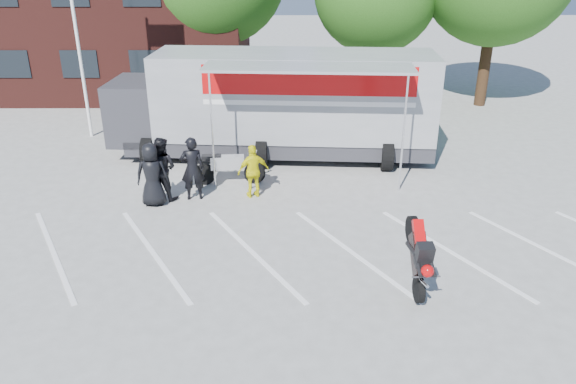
{
  "coord_description": "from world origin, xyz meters",
  "views": [
    {
      "loc": [
        1.0,
        -10.81,
        6.83
      ],
      "look_at": [
        1.07,
        1.66,
        1.3
      ],
      "focal_mm": 35.0,
      "sensor_mm": 36.0,
      "label": 1
    }
  ],
  "objects_px": {
    "parked_motorcycle": "(230,183)",
    "spectator_leather_b": "(192,168)",
    "transporter_truck": "(280,156)",
    "spectator_leather_c": "(162,168)",
    "spectator_hivis": "(253,171)",
    "stunt_bike_rider": "(410,287)",
    "spectator_leather_a": "(152,175)"
  },
  "relations": [
    {
      "from": "parked_motorcycle",
      "to": "spectator_leather_c",
      "type": "height_order",
      "value": "spectator_leather_c"
    },
    {
      "from": "spectator_leather_c",
      "to": "transporter_truck",
      "type": "bearing_deg",
      "value": -114.74
    },
    {
      "from": "spectator_leather_b",
      "to": "spectator_leather_c",
      "type": "relative_size",
      "value": 1.01
    },
    {
      "from": "spectator_leather_a",
      "to": "spectator_hivis",
      "type": "bearing_deg",
      "value": -175.94
    },
    {
      "from": "transporter_truck",
      "to": "spectator_hivis",
      "type": "bearing_deg",
      "value": -98.53
    },
    {
      "from": "transporter_truck",
      "to": "spectator_leather_b",
      "type": "xyz_separation_m",
      "value": [
        -2.48,
        -3.54,
        0.94
      ]
    },
    {
      "from": "spectator_leather_b",
      "to": "spectator_hivis",
      "type": "xyz_separation_m",
      "value": [
        1.74,
        0.14,
        -0.14
      ]
    },
    {
      "from": "spectator_leather_a",
      "to": "spectator_hivis",
      "type": "xyz_separation_m",
      "value": [
        2.8,
        0.55,
        -0.12
      ]
    },
    {
      "from": "stunt_bike_rider",
      "to": "transporter_truck",
      "type": "bearing_deg",
      "value": 106.45
    },
    {
      "from": "parked_motorcycle",
      "to": "spectator_leather_b",
      "type": "bearing_deg",
      "value": 135.51
    },
    {
      "from": "transporter_truck",
      "to": "parked_motorcycle",
      "type": "bearing_deg",
      "value": -118.46
    },
    {
      "from": "spectator_hivis",
      "to": "stunt_bike_rider",
      "type": "bearing_deg",
      "value": 106.72
    },
    {
      "from": "spectator_leather_c",
      "to": "spectator_leather_a",
      "type": "bearing_deg",
      "value": 87.32
    },
    {
      "from": "stunt_bike_rider",
      "to": "spectator_leather_b",
      "type": "bearing_deg",
      "value": 136.05
    },
    {
      "from": "transporter_truck",
      "to": "spectator_leather_b",
      "type": "distance_m",
      "value": 4.43
    },
    {
      "from": "transporter_truck",
      "to": "spectator_leather_c",
      "type": "xyz_separation_m",
      "value": [
        -3.37,
        -3.51,
        0.93
      ]
    },
    {
      "from": "spectator_leather_a",
      "to": "spectator_leather_c",
      "type": "distance_m",
      "value": 0.48
    },
    {
      "from": "stunt_bike_rider",
      "to": "spectator_leather_a",
      "type": "xyz_separation_m",
      "value": [
        -6.42,
        4.26,
        0.92
      ]
    },
    {
      "from": "parked_motorcycle",
      "to": "spectator_leather_c",
      "type": "bearing_deg",
      "value": 116.33
    },
    {
      "from": "spectator_leather_a",
      "to": "spectator_leather_c",
      "type": "xyz_separation_m",
      "value": [
        0.18,
        0.45,
        0.01
      ]
    },
    {
      "from": "spectator_hivis",
      "to": "spectator_leather_c",
      "type": "bearing_deg",
      "value": -18.08
    },
    {
      "from": "parked_motorcycle",
      "to": "spectator_leather_a",
      "type": "relative_size",
      "value": 1.22
    },
    {
      "from": "stunt_bike_rider",
      "to": "spectator_leather_c",
      "type": "height_order",
      "value": "spectator_leather_c"
    },
    {
      "from": "parked_motorcycle",
      "to": "transporter_truck",
      "type": "bearing_deg",
      "value": -36.23
    },
    {
      "from": "spectator_leather_a",
      "to": "spectator_hivis",
      "type": "height_order",
      "value": "spectator_leather_a"
    },
    {
      "from": "transporter_truck",
      "to": "parked_motorcycle",
      "type": "distance_m",
      "value": 2.88
    },
    {
      "from": "stunt_bike_rider",
      "to": "spectator_hivis",
      "type": "xyz_separation_m",
      "value": [
        -3.62,
        4.81,
        0.8
      ]
    },
    {
      "from": "spectator_leather_b",
      "to": "spectator_leather_c",
      "type": "height_order",
      "value": "spectator_leather_b"
    },
    {
      "from": "spectator_leather_b",
      "to": "spectator_hivis",
      "type": "bearing_deg",
      "value": 173.53
    },
    {
      "from": "spectator_leather_b",
      "to": "spectator_leather_c",
      "type": "xyz_separation_m",
      "value": [
        -0.89,
        0.04,
        -0.01
      ]
    },
    {
      "from": "spectator_leather_a",
      "to": "spectator_leather_b",
      "type": "distance_m",
      "value": 1.14
    },
    {
      "from": "spectator_leather_a",
      "to": "spectator_hivis",
      "type": "distance_m",
      "value": 2.86
    }
  ]
}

